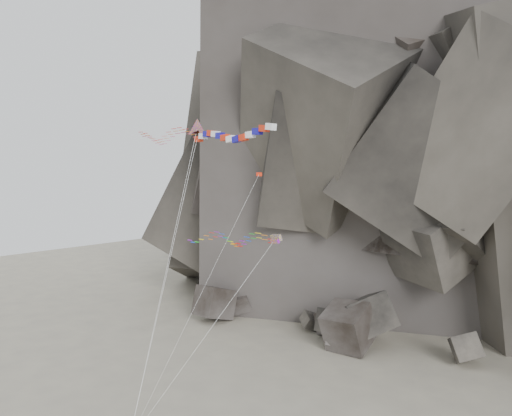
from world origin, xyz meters
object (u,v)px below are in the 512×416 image
Objects in this scene: parafoil_kite at (226,238)px; pennant_kite at (233,228)px; delta_kite at (164,135)px; banner_kite at (229,136)px.

pennant_kite is at bearing -15.78° from parafoil_kite.
banner_kite is (10.58, -1.41, -0.68)m from delta_kite.
pennant_kite is (2.77, -1.95, 1.43)m from parafoil_kite.
banner_kite is at bearing -81.54° from pennant_kite.
delta_kite is at bearing -174.83° from banner_kite.
pennant_kite is at bearing 140.79° from banner_kite.
delta_kite is 12.49m from pennant_kite.
delta_kite is 10.69m from banner_kite.
pennant_kite is (7.77, 2.18, -9.54)m from delta_kite.
parafoil_kite is (-5.58, 5.55, -10.28)m from banner_kite.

